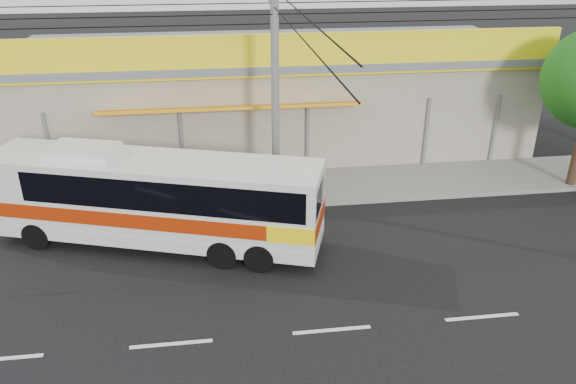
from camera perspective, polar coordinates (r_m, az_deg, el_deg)
The scene contains 8 objects.
ground at distance 16.62m, azimuth 2.72°, elevation -8.45°, with size 120.00×120.00×0.00m, color black.
sidewalk at distance 21.77m, azimuth -0.03°, elevation 0.40°, with size 30.00×3.20×0.15m, color gray.
lane_markings at distance 14.64m, azimuth 4.48°, elevation -13.82°, with size 50.00×0.12×0.01m, color silver, non-canonical shape.
storefront_building at distance 26.20m, azimuth -1.66°, elevation 9.89°, with size 22.60×9.20×5.70m.
coach_bus at distance 17.79m, azimuth -12.97°, elevation -0.37°, with size 10.60×5.32×3.21m.
motorbike_red at distance 20.77m, azimuth -9.04°, elevation 0.41°, with size 0.60×1.73×0.91m, color maroon.
motorbike_dark at distance 20.40m, azimuth -15.68°, elevation -0.33°, with size 0.55×1.95×1.17m, color black.
utility_pole at distance 18.79m, azimuth -1.39°, elevation 18.27°, with size 34.00×14.00×8.42m.
Camera 1 is at (-2.60, -13.60, 9.19)m, focal length 35.00 mm.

